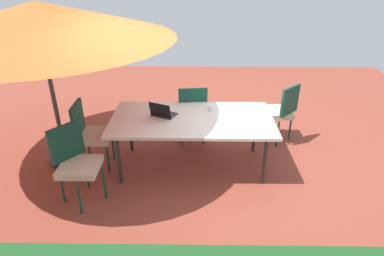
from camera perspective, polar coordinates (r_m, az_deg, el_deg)
The scene contains 9 objects.
ground_plane at distance 4.93m, azimuth -0.00°, elevation -6.46°, with size 10.00×10.00×0.02m, color brown.
dining_table at distance 4.57m, azimuth -0.00°, elevation 1.20°, with size 2.21×1.15×0.77m.
patio_umbrella at distance 4.67m, azimuth -24.84°, elevation 16.30°, with size 3.40×3.40×2.26m.
chair_south at distance 5.30m, azimuth -0.00°, elevation 2.98°, with size 0.47×0.48×0.98m.
chair_southwest at distance 5.51m, azimuth 14.85°, elevation 3.05°, with size 0.59×0.59×0.98m.
chair_east at distance 4.85m, azimuth -16.97°, elevation -0.65°, with size 0.47×0.46×0.98m.
chair_northeast at distance 4.24m, azimuth -19.21°, elevation -5.30°, with size 0.58×0.58×0.98m.
laptop at distance 4.60m, azimuth -5.03°, elevation 2.59°, with size 0.39×0.36×0.21m.
cup at distance 4.76m, azimuth 3.23°, elevation 3.43°, with size 0.08×0.08×0.08m, color white.
Camera 1 is at (-0.06, 4.11, 2.71)m, focal length 31.22 mm.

